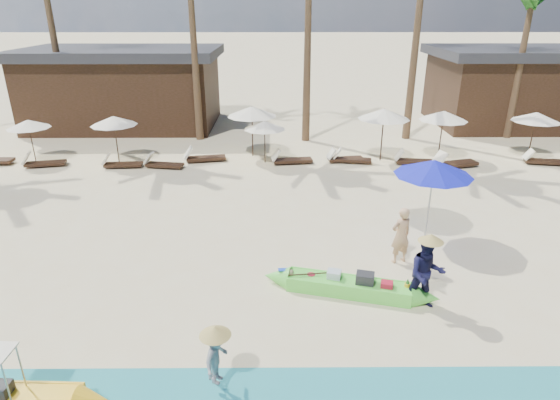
{
  "coord_description": "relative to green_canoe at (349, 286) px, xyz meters",
  "views": [
    {
      "loc": [
        0.65,
        -9.56,
        6.46
      ],
      "look_at": [
        0.74,
        2.0,
        1.64
      ],
      "focal_mm": 30.0,
      "sensor_mm": 36.0,
      "label": 1
    }
  ],
  "objects": [
    {
      "name": "ground",
      "position": [
        -2.38,
        -0.04,
        -0.2
      ],
      "size": [
        240.0,
        240.0,
        0.0
      ],
      "primitive_type": "plane",
      "color": "beige",
      "rests_on": "ground"
    },
    {
      "name": "green_canoe",
      "position": [
        0.0,
        0.0,
        0.0
      ],
      "size": [
        4.64,
        1.5,
        0.6
      ],
      "rotation": [
        0.0,
        0.0,
        -0.26
      ],
      "color": "#5DE445",
      "rests_on": "ground"
    },
    {
      "name": "tourist",
      "position": [
        1.57,
        1.51,
        0.6
      ],
      "size": [
        0.68,
        0.56,
        1.6
      ],
      "primitive_type": "imported",
      "rotation": [
        0.0,
        0.0,
        3.5
      ],
      "color": "tan",
      "rests_on": "ground"
    },
    {
      "name": "vendor_green",
      "position": [
        1.63,
        -0.55,
        0.67
      ],
      "size": [
        0.86,
        0.68,
        1.75
      ],
      "primitive_type": "imported",
      "rotation": [
        0.0,
        0.0,
        -0.01
      ],
      "color": "#131233",
      "rests_on": "ground"
    },
    {
      "name": "vendor_yellow",
      "position": [
        -2.8,
        -3.05,
        0.52
      ],
      "size": [
        0.6,
        0.79,
        1.09
      ],
      "primitive_type": "imported",
      "rotation": [
        0.0,
        0.0,
        1.25
      ],
      "color": "gray",
      "rests_on": "ground"
    },
    {
      "name": "blue_umbrella",
      "position": [
        2.76,
        3.02,
        1.98
      ],
      "size": [
        2.25,
        2.25,
        2.42
      ],
      "color": "#99999E",
      "rests_on": "ground"
    },
    {
      "name": "resort_parasol_3",
      "position": [
        -12.55,
        10.51,
        1.5
      ],
      "size": [
        1.83,
        1.83,
        1.88
      ],
      "color": "#392017",
      "rests_on": "ground"
    },
    {
      "name": "lounger_3_right",
      "position": [
        -11.88,
        9.73,
        -0.01
      ],
      "size": [
        1.8,
        0.87,
        0.59
      ],
      "rotation": [
        0.0,
        0.0,
        0.2
      ],
      "color": "#392017",
      "rests_on": "ground"
    },
    {
      "name": "resort_parasol_4",
      "position": [
        -8.8,
        10.45,
        1.65
      ],
      "size": [
        1.99,
        1.99,
        2.05
      ],
      "color": "#392017",
      "rests_on": "ground"
    },
    {
      "name": "lounger_4_left",
      "position": [
        -8.46,
        9.58,
        -0.01
      ],
      "size": [
        1.69,
        0.62,
        0.57
      ],
      "rotation": [
        0.0,
        0.0,
        0.06
      ],
      "color": "#392017",
      "rests_on": "ground"
    },
    {
      "name": "lounger_4_right",
      "position": [
        -6.66,
        9.54,
        -0.01
      ],
      "size": [
        1.73,
        0.78,
        0.57
      ],
      "rotation": [
        0.0,
        0.0,
        -0.16
      ],
      "color": "#392017",
      "rests_on": "ground"
    },
    {
      "name": "resort_parasol_5",
      "position": [
        -2.84,
        11.26,
        1.87
      ],
      "size": [
        2.24,
        2.24,
        2.3
      ],
      "color": "#392017",
      "rests_on": "ground"
    },
    {
      "name": "lounger_5_left",
      "position": [
        -5.03,
        10.4,
        0.0
      ],
      "size": [
        1.9,
        0.89,
        0.62
      ],
      "rotation": [
        0.0,
        0.0,
        0.19
      ],
      "color": "#392017",
      "rests_on": "ground"
    },
    {
      "name": "resort_parasol_6",
      "position": [
        -2.25,
        10.27,
        1.48
      ],
      "size": [
        1.81,
        1.81,
        1.87
      ],
      "color": "#392017",
      "rests_on": "ground"
    },
    {
      "name": "lounger_6_left",
      "position": [
        -1.16,
        10.06,
        0.0
      ],
      "size": [
        1.84,
        0.78,
        0.61
      ],
      "rotation": [
        0.0,
        0.0,
        0.13
      ],
      "color": "#392017",
      "rests_on": "ground"
    },
    {
      "name": "lounger_6_right",
      "position": [
        1.23,
        10.31,
        -0.02
      ],
      "size": [
        1.69,
        0.73,
        0.55
      ],
      "rotation": [
        0.0,
        0.0,
        0.15
      ],
      "color": "#392017",
      "rests_on": "ground"
    },
    {
      "name": "resort_parasol_7",
      "position": [
        2.94,
        10.55,
        1.9
      ],
      "size": [
        2.27,
        2.27,
        2.33
      ],
      "color": "#392017",
      "rests_on": "ground"
    },
    {
      "name": "lounger_7_left",
      "position": [
        1.53,
        10.19,
        -0.01
      ],
      "size": [
        1.74,
        0.78,
        0.57
      ],
      "rotation": [
        0.0,
        0.0,
        -0.17
      ],
      "color": "#392017",
      "rests_on": "ground"
    },
    {
      "name": "lounger_7_right",
      "position": [
        4.23,
        9.93,
        -0.0
      ],
      "size": [
        1.8,
        0.77,
        0.59
      ],
      "rotation": [
        0.0,
        0.0,
        -0.14
      ],
      "color": "#392017",
      "rests_on": "ground"
    },
    {
      "name": "resort_parasol_8",
      "position": [
        5.64,
        10.8,
        1.77
      ],
      "size": [
        2.12,
        2.12,
        2.18
      ],
      "color": "#392017",
      "rests_on": "ground"
    },
    {
      "name": "lounger_8_left",
      "position": [
        5.85,
        9.47,
        0.02
      ],
      "size": [
        2.07,
        1.09,
        0.67
      ],
      "rotation": [
        0.0,
        0.0,
        0.26
      ],
      "color": "#392017",
      "rests_on": "ground"
    },
    {
      "name": "resort_parasol_9",
      "position": [
        9.76,
        10.82,
        1.7
      ],
      "size": [
        2.05,
        2.05,
        2.11
      ],
      "color": "#392017",
      "rests_on": "ground"
    },
    {
      "name": "lounger_9_left",
      "position": [
        9.91,
        9.91,
        -0.01
      ],
      "size": [
        1.78,
        0.84,
        0.58
      ],
      "rotation": [
        0.0,
        0.0,
        -0.19
      ],
      "color": "#392017",
      "rests_on": "ground"
    },
    {
      "name": "pavilion_west",
      "position": [
        -10.38,
        17.46,
        1.99
      ],
      "size": [
        10.8,
        6.6,
        4.3
      ],
      "color": "#392017",
      "rests_on": "ground"
    },
    {
      "name": "pavilion_east",
      "position": [
        11.62,
        17.46,
        1.99
      ],
      "size": [
        8.8,
        6.6,
        4.3
      ],
      "color": "#392017",
      "rests_on": "ground"
    }
  ]
}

